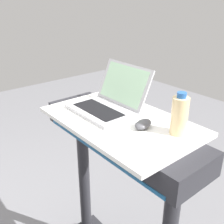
{
  "coord_description": "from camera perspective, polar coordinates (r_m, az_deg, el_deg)",
  "views": [
    {
      "loc": [
        0.85,
        -0.05,
        1.65
      ],
      "look_at": [
        0.0,
        0.65,
        1.16
      ],
      "focal_mm": 43.24,
      "sensor_mm": 36.0,
      "label": 1
    }
  ],
  "objects": [
    {
      "name": "desk_board",
      "position": [
        1.27,
        1.75,
        -1.9
      ],
      "size": [
        0.73,
        0.46,
        0.02
      ],
      "primitive_type": "cube",
      "color": "white",
      "rests_on": "treadmill_base"
    },
    {
      "name": "computer_mouse",
      "position": [
        1.18,
        6.6,
        -2.56
      ],
      "size": [
        0.08,
        0.11,
        0.03
      ],
      "primitive_type": "ellipsoid",
      "rotation": [
        0.0,
        0.0,
        0.26
      ],
      "color": "#4C4C51",
      "rests_on": "desk_board"
    },
    {
      "name": "laptop",
      "position": [
        1.34,
        -0.76,
        2.22
      ],
      "size": [
        0.33,
        0.3,
        0.21
      ],
      "rotation": [
        0.0,
        0.0,
        0.07
      ],
      "color": "#B7B7BC",
      "rests_on": "desk_board"
    },
    {
      "name": "water_bottle",
      "position": [
        1.13,
        14.09,
        -0.67
      ],
      "size": [
        0.07,
        0.07,
        0.18
      ],
      "color": "beige",
      "rests_on": "desk_board"
    }
  ]
}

